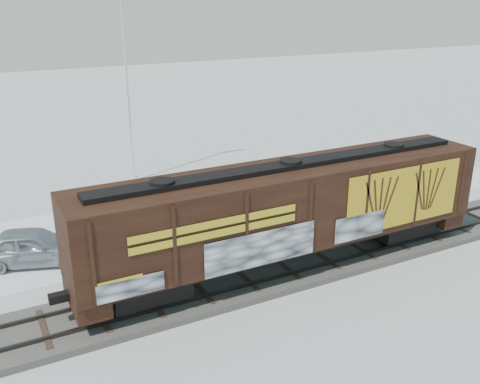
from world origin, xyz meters
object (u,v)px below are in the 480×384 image
car_silver (33,246)px  car_white (258,191)px  flagpole (130,104)px  hopper_railcar (289,209)px  car_dark (241,194)px

car_silver → car_white: (12.46, 1.77, -0.06)m
car_silver → flagpole: bearing=-20.6°
hopper_railcar → flagpole: size_ratio=1.38×
hopper_railcar → car_dark: size_ratio=3.44×
hopper_railcar → car_silver: 11.48m
car_white → car_silver: bearing=100.8°
car_dark → flagpole: bearing=9.2°
hopper_railcar → flagpole: bearing=98.2°
hopper_railcar → car_silver: hopper_railcar is taller
car_silver → car_white: 12.59m
flagpole → car_white: size_ratio=2.81×
car_silver → car_white: bearing=-63.2°
hopper_railcar → car_white: 8.43m
car_white → car_dark: bearing=89.1°
car_silver → car_white: size_ratio=1.04×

